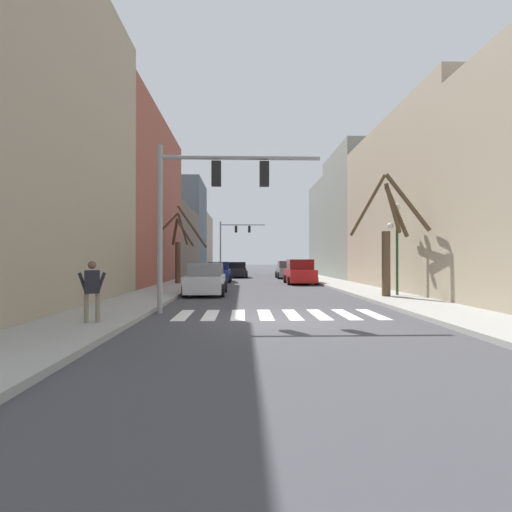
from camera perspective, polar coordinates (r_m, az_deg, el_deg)
ground_plane at (r=12.37m, az=3.70°, el=-9.03°), size 240.00×240.00×0.00m
sidewalk_left at (r=13.07m, az=-21.87°, el=-8.20°), size 2.72×90.00×0.15m
sidewalk_right at (r=14.05m, az=27.33°, el=-7.63°), size 2.72×90.00×0.15m
building_row_left at (r=40.61m, az=-14.42°, el=5.07°), size 6.00×70.46×13.15m
building_row_right at (r=30.57m, az=19.63°, el=5.75°), size 6.00×42.69×11.50m
crosswalk_stripes at (r=13.40m, az=3.26°, el=-8.35°), size 6.75×2.60×0.01m
traffic_signal_near at (r=13.83m, az=-7.03°, el=8.91°), size 5.54×0.28×5.71m
traffic_signal_far at (r=50.23m, az=-3.35°, el=2.80°), size 5.67×0.28×6.56m
street_lamp_right_corner at (r=20.14m, az=19.50°, el=3.53°), size 0.95×0.36×4.36m
car_driving_toward_lane at (r=40.15m, az=-2.72°, el=-2.03°), size 2.10×4.29×1.55m
car_parked_left_near at (r=29.83m, az=6.29°, el=-2.37°), size 2.16×4.33×1.82m
car_driving_away_lane at (r=32.40m, az=-5.32°, el=-2.36°), size 2.00×4.70×1.63m
car_parked_right_far at (r=38.39m, az=4.49°, el=-2.04°), size 2.12×4.12×1.67m
car_parked_left_far at (r=20.98m, az=-7.13°, el=-3.38°), size 2.05×4.66×1.65m
pedestrian_near_right_corner at (r=11.55m, az=-22.38°, el=-3.99°), size 0.68×0.36×1.65m
pedestrian_on_right_sidewalk at (r=19.51m, az=18.05°, el=-2.58°), size 0.27×0.70×1.62m
street_tree_right_far at (r=19.37m, az=18.50°, el=2.63°), size 2.74×3.15×5.65m
street_tree_right_near at (r=28.73m, az=-10.98°, el=1.25°), size 4.14×1.72×5.48m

